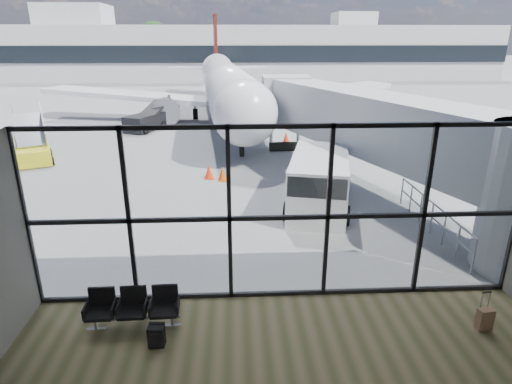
{
  "coord_description": "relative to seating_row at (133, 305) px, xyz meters",
  "views": [
    {
      "loc": [
        -1.05,
        -9.52,
        6.33
      ],
      "look_at": [
        -0.4,
        3.0,
        1.78
      ],
      "focal_mm": 30.0,
      "sensor_mm": 36.0,
      "label": 1
    }
  ],
  "objects": [
    {
      "name": "ground",
      "position": [
        3.44,
        41.02,
        -0.52
      ],
      "size": [
        220.0,
        220.0,
        0.0
      ],
      "primitive_type": "plane",
      "color": "slate",
      "rests_on": "ground"
    },
    {
      "name": "lounge_shell",
      "position": [
        3.44,
        -3.78,
        2.13
      ],
      "size": [
        12.02,
        8.01,
        4.51
      ],
      "color": "brown",
      "rests_on": "ground"
    },
    {
      "name": "glass_curtain_wall",
      "position": [
        3.44,
        1.02,
        1.73
      ],
      "size": [
        12.1,
        0.12,
        4.5
      ],
      "color": "white",
      "rests_on": "ground"
    },
    {
      "name": "jet_bridge",
      "position": [
        8.34,
        8.1,
        2.24
      ],
      "size": [
        8.0,
        16.5,
        4.33
      ],
      "color": "#ABAEB0",
      "rests_on": "ground"
    },
    {
      "name": "apron_railing",
      "position": [
        9.04,
        4.52,
        0.2
      ],
      "size": [
        0.06,
        5.46,
        1.11
      ],
      "color": "gray",
      "rests_on": "ground"
    },
    {
      "name": "far_terminal",
      "position": [
        2.86,
        63.0,
        3.69
      ],
      "size": [
        80.0,
        12.2,
        11.0
      ],
      "color": "#AFB0AB",
      "rests_on": "ground"
    },
    {
      "name": "tree_1",
      "position": [
        -35.56,
        73.02,
        4.73
      ],
      "size": [
        5.61,
        5.61,
        8.07
      ],
      "color": "#382619",
      "rests_on": "ground"
    },
    {
      "name": "tree_2",
      "position": [
        -29.56,
        73.02,
        5.36
      ],
      "size": [
        6.27,
        6.27,
        9.03
      ],
      "color": "#382619",
      "rests_on": "ground"
    },
    {
      "name": "tree_3",
      "position": [
        -23.56,
        73.02,
        4.11
      ],
      "size": [
        4.95,
        4.95,
        7.12
      ],
      "color": "#382619",
      "rests_on": "ground"
    },
    {
      "name": "tree_4",
      "position": [
        -17.56,
        73.02,
        4.73
      ],
      "size": [
        5.61,
        5.61,
        8.07
      ],
      "color": "#382619",
      "rests_on": "ground"
    },
    {
      "name": "tree_5",
      "position": [
        -11.56,
        73.02,
        5.36
      ],
      "size": [
        6.27,
        6.27,
        9.03
      ],
      "color": "#382619",
      "rests_on": "ground"
    },
    {
      "name": "seating_row",
      "position": [
        0.0,
        0.0,
        0.0
      ],
      "size": [
        2.11,
        0.63,
        0.94
      ],
      "rotation": [
        0.0,
        0.0,
        0.02
      ],
      "color": "gray",
      "rests_on": "ground"
    },
    {
      "name": "backpack",
      "position": [
        0.63,
        -0.79,
        -0.26
      ],
      "size": [
        0.37,
        0.34,
        0.53
      ],
      "rotation": [
        0.0,
        0.0,
        -0.07
      ],
      "color": "black",
      "rests_on": "ground"
    },
    {
      "name": "suitcase",
      "position": [
        8.03,
        -0.6,
        -0.24
      ],
      "size": [
        0.37,
        0.29,
        0.93
      ],
      "rotation": [
        0.0,
        0.0,
        0.13
      ],
      "color": "#8D684E",
      "rests_on": "ground"
    },
    {
      "name": "airliner",
      "position": [
        1.7,
        27.84,
        2.14
      ],
      "size": [
        29.23,
        33.93,
        8.74
      ],
      "rotation": [
        0.0,
        0.0,
        0.08
      ],
      "color": "silver",
      "rests_on": "ground"
    },
    {
      "name": "service_van",
      "position": [
        5.62,
        6.95,
        0.55
      ],
      "size": [
        3.18,
        5.16,
        2.09
      ],
      "rotation": [
        0.0,
        0.0,
        -0.23
      ],
      "color": "silver",
      "rests_on": "ground"
    },
    {
      "name": "belt_loader",
      "position": [
        -3.92,
        22.52,
        0.15
      ],
      "size": [
        3.1,
        4.53,
        1.99
      ],
      "rotation": [
        0.0,
        0.0,
        -0.43
      ],
      "color": "black",
      "rests_on": "ground"
    },
    {
      "name": "mobile_stairs",
      "position": [
        -8.37,
        14.31,
        0.05
      ],
      "size": [
        2.78,
        3.69,
        2.36
      ],
      "rotation": [
        0.0,
        0.0,
        0.42
      ],
      "color": "gold",
      "rests_on": "ground"
    },
    {
      "name": "traffic_cone_a",
      "position": [
        1.82,
        10.63,
        -0.21
      ],
      "size": [
        0.45,
        0.45,
        0.65
      ],
      "color": "#F1520C",
      "rests_on": "ground"
    },
    {
      "name": "traffic_cone_b",
      "position": [
        1.17,
        10.98,
        -0.2
      ],
      "size": [
        0.47,
        0.47,
        0.66
      ],
      "color": "#FF320D",
      "rests_on": "ground"
    },
    {
      "name": "traffic_cone_c",
      "position": [
        5.68,
        18.02,
        -0.19
      ],
      "size": [
        0.48,
        0.48,
        0.69
      ],
      "color": "#FF350D",
      "rests_on": "ground"
    }
  ]
}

